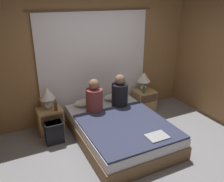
{
  "coord_description": "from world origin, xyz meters",
  "views": [
    {
      "loc": [
        -1.79,
        -2.67,
        2.49
      ],
      "look_at": [
        0.0,
        0.96,
        0.85
      ],
      "focal_mm": 38.0,
      "sensor_mm": 36.0,
      "label": 1
    }
  ],
  "objects_px": {
    "nightstand_right": "(144,100)",
    "beer_bottle_on_right_stand": "(144,90)",
    "pillow_right": "(114,97)",
    "backpack_on_floor": "(54,131)",
    "pillow_left": "(86,102)",
    "person_left_in_bed": "(94,98)",
    "bed": "(120,130)",
    "lamp_right": "(144,78)",
    "person_right_in_bed": "(120,93)",
    "laptop_on_bed": "(157,136)",
    "nightstand_left": "(51,120)",
    "lamp_left": "(47,95)",
    "beer_bottle_on_left_stand": "(56,106)"
  },
  "relations": [
    {
      "from": "pillow_right",
      "to": "backpack_on_floor",
      "type": "relative_size",
      "value": 1.21
    },
    {
      "from": "person_left_in_bed",
      "to": "beer_bottle_on_right_stand",
      "type": "xyz_separation_m",
      "value": [
        1.25,
        0.19,
        -0.12
      ]
    },
    {
      "from": "person_right_in_bed",
      "to": "backpack_on_floor",
      "type": "distance_m",
      "value": 1.46
    },
    {
      "from": "nightstand_left",
      "to": "bed",
      "type": "bearing_deg",
      "value": -37.47
    },
    {
      "from": "nightstand_right",
      "to": "lamp_right",
      "type": "xyz_separation_m",
      "value": [
        0.0,
        0.05,
        0.52
      ]
    },
    {
      "from": "pillow_left",
      "to": "person_left_in_bed",
      "type": "height_order",
      "value": "person_left_in_bed"
    },
    {
      "from": "lamp_right",
      "to": "person_left_in_bed",
      "type": "distance_m",
      "value": 1.4
    },
    {
      "from": "lamp_right",
      "to": "laptop_on_bed",
      "type": "distance_m",
      "value": 1.89
    },
    {
      "from": "nightstand_left",
      "to": "laptop_on_bed",
      "type": "distance_m",
      "value": 2.09
    },
    {
      "from": "person_left_in_bed",
      "to": "beer_bottle_on_right_stand",
      "type": "distance_m",
      "value": 1.27
    },
    {
      "from": "lamp_right",
      "to": "backpack_on_floor",
      "type": "relative_size",
      "value": 1.02
    },
    {
      "from": "pillow_left",
      "to": "beer_bottle_on_right_stand",
      "type": "bearing_deg",
      "value": -6.41
    },
    {
      "from": "person_right_in_bed",
      "to": "person_left_in_bed",
      "type": "bearing_deg",
      "value": 180.0
    },
    {
      "from": "nightstand_left",
      "to": "pillow_left",
      "type": "relative_size",
      "value": 0.98
    },
    {
      "from": "pillow_left",
      "to": "laptop_on_bed",
      "type": "bearing_deg",
      "value": -70.81
    },
    {
      "from": "beer_bottle_on_right_stand",
      "to": "laptop_on_bed",
      "type": "height_order",
      "value": "beer_bottle_on_right_stand"
    },
    {
      "from": "pillow_right",
      "to": "beer_bottle_on_left_stand",
      "type": "xyz_separation_m",
      "value": [
        -1.3,
        -0.15,
        0.11
      ]
    },
    {
      "from": "bed",
      "to": "beer_bottle_on_right_stand",
      "type": "relative_size",
      "value": 10.44
    },
    {
      "from": "lamp_right",
      "to": "bed",
      "type": "bearing_deg",
      "value": -140.81
    },
    {
      "from": "lamp_right",
      "to": "pillow_right",
      "type": "xyz_separation_m",
      "value": [
        -0.75,
        -0.02,
        -0.3
      ]
    },
    {
      "from": "bed",
      "to": "beer_bottle_on_left_stand",
      "type": "relative_size",
      "value": 9.02
    },
    {
      "from": "beer_bottle_on_left_stand",
      "to": "laptop_on_bed",
      "type": "distance_m",
      "value": 1.94
    },
    {
      "from": "pillow_left",
      "to": "person_right_in_bed",
      "type": "height_order",
      "value": "person_right_in_bed"
    },
    {
      "from": "nightstand_left",
      "to": "pillow_right",
      "type": "distance_m",
      "value": 1.42
    },
    {
      "from": "lamp_right",
      "to": "beer_bottle_on_left_stand",
      "type": "bearing_deg",
      "value": -175.46
    },
    {
      "from": "beer_bottle_on_left_stand",
      "to": "backpack_on_floor",
      "type": "height_order",
      "value": "beer_bottle_on_left_stand"
    },
    {
      "from": "pillow_left",
      "to": "person_right_in_bed",
      "type": "relative_size",
      "value": 0.74
    },
    {
      "from": "pillow_right",
      "to": "person_right_in_bed",
      "type": "distance_m",
      "value": 0.4
    },
    {
      "from": "nightstand_left",
      "to": "backpack_on_floor",
      "type": "bearing_deg",
      "value": -93.94
    },
    {
      "from": "lamp_left",
      "to": "pillow_left",
      "type": "bearing_deg",
      "value": -1.15
    },
    {
      "from": "pillow_left",
      "to": "beer_bottle_on_left_stand",
      "type": "bearing_deg",
      "value": -167.05
    },
    {
      "from": "beer_bottle_on_right_stand",
      "to": "backpack_on_floor",
      "type": "xyz_separation_m",
      "value": [
        -2.09,
        -0.28,
        -0.33
      ]
    },
    {
      "from": "bed",
      "to": "pillow_left",
      "type": "distance_m",
      "value": 0.96
    },
    {
      "from": "nightstand_right",
      "to": "pillow_left",
      "type": "distance_m",
      "value": 1.42
    },
    {
      "from": "nightstand_right",
      "to": "beer_bottle_on_left_stand",
      "type": "height_order",
      "value": "beer_bottle_on_left_stand"
    },
    {
      "from": "nightstand_right",
      "to": "pillow_right",
      "type": "xyz_separation_m",
      "value": [
        -0.75,
        0.04,
        0.22
      ]
    },
    {
      "from": "nightstand_right",
      "to": "beer_bottle_on_right_stand",
      "type": "bearing_deg",
      "value": -130.45
    },
    {
      "from": "person_right_in_bed",
      "to": "beer_bottle_on_right_stand",
      "type": "relative_size",
      "value": 3.32
    },
    {
      "from": "beer_bottle_on_left_stand",
      "to": "backpack_on_floor",
      "type": "xyz_separation_m",
      "value": [
        -0.13,
        -0.28,
        -0.35
      ]
    },
    {
      "from": "nightstand_right",
      "to": "beer_bottle_on_right_stand",
      "type": "distance_m",
      "value": 0.35
    },
    {
      "from": "pillow_left",
      "to": "person_left_in_bed",
      "type": "xyz_separation_m",
      "value": [
        0.06,
        -0.34,
        0.22
      ]
    },
    {
      "from": "person_left_in_bed",
      "to": "lamp_right",
      "type": "bearing_deg",
      "value": 14.6
    },
    {
      "from": "bed",
      "to": "pillow_right",
      "type": "bearing_deg",
      "value": 69.07
    },
    {
      "from": "nightstand_left",
      "to": "beer_bottle_on_right_stand",
      "type": "xyz_separation_m",
      "value": [
        2.06,
        -0.11,
        0.32
      ]
    },
    {
      "from": "laptop_on_bed",
      "to": "nightstand_left",
      "type": "bearing_deg",
      "value": 129.31
    },
    {
      "from": "lamp_left",
      "to": "pillow_right",
      "type": "bearing_deg",
      "value": -0.61
    },
    {
      "from": "pillow_right",
      "to": "backpack_on_floor",
      "type": "xyz_separation_m",
      "value": [
        -1.43,
        -0.43,
        -0.23
      ]
    },
    {
      "from": "lamp_left",
      "to": "nightstand_right",
      "type": "bearing_deg",
      "value": -1.4
    },
    {
      "from": "beer_bottle_on_right_stand",
      "to": "pillow_left",
      "type": "bearing_deg",
      "value": 173.59
    },
    {
      "from": "lamp_right",
      "to": "beer_bottle_on_left_stand",
      "type": "xyz_separation_m",
      "value": [
        -2.05,
        -0.16,
        -0.19
      ]
    }
  ]
}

